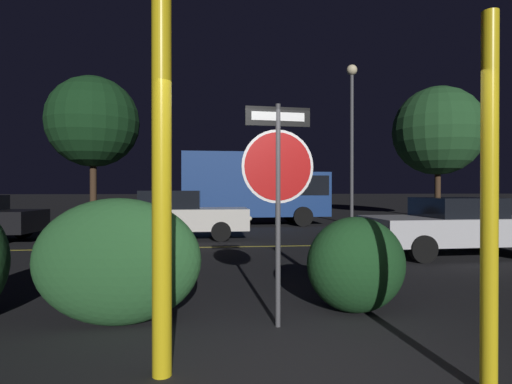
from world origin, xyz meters
name	(u,v)px	position (x,y,z in m)	size (l,w,h in m)	color
ground_plane	(307,375)	(0.00, 0.00, 0.00)	(260.00, 260.00, 0.00)	black
road_center_stripe	(242,247)	(0.00, 7.64, 0.00)	(38.92, 0.12, 0.01)	gold
stop_sign	(278,171)	(-0.05, 1.22, 1.80)	(0.85, 0.09, 2.57)	#4C4C51
yellow_pole_left	(162,182)	(-1.23, 0.13, 1.65)	(0.17, 0.17, 3.29)	yellow
yellow_pole_right	(489,204)	(1.31, -0.47, 1.47)	(0.12, 0.12, 2.95)	yellow
hedge_bush_2	(118,262)	(-1.90, 1.47, 0.74)	(1.92, 0.78, 1.48)	#285B2D
hedge_bush_3	(356,264)	(1.04, 1.65, 0.62)	(1.28, 0.96, 1.23)	#19421E
passing_car_2	(174,215)	(-2.02, 9.63, 0.76)	(4.74, 1.86, 1.54)	silver
passing_car_3	(452,226)	(4.96, 5.75, 0.70)	(4.19, 2.07, 1.38)	silver
delivery_truck	(254,188)	(1.04, 14.49, 1.65)	(6.44, 2.65, 3.17)	navy
street_lamp	(352,118)	(5.49, 14.25, 4.81)	(0.48, 0.48, 7.24)	#4C4C51
tree_0	(438,131)	(11.87, 18.00, 4.88)	(4.97, 4.97, 7.37)	#422D1E
tree_1	(93,122)	(-6.70, 17.23, 4.92)	(4.47, 4.47, 7.16)	#422D1E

